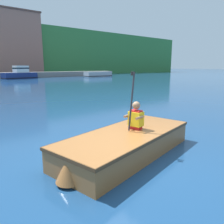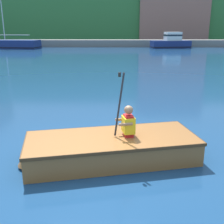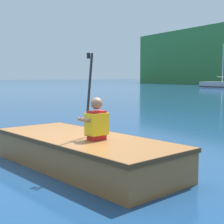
{
  "view_description": "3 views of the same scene",
  "coord_description": "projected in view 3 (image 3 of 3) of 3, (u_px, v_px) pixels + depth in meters",
  "views": [
    {
      "loc": [
        -2.65,
        -3.07,
        1.82
      ],
      "look_at": [
        0.33,
        0.61,
        0.83
      ],
      "focal_mm": 35.0,
      "sensor_mm": 36.0,
      "label": 1
    },
    {
      "loc": [
        0.38,
        -4.92,
        2.5
      ],
      "look_at": [
        0.33,
        0.61,
        0.83
      ],
      "focal_mm": 45.0,
      "sensor_mm": 36.0,
      "label": 2
    },
    {
      "loc": [
        4.96,
        -2.05,
        1.38
      ],
      "look_at": [
        0.33,
        0.61,
        0.83
      ],
      "focal_mm": 55.0,
      "sensor_mm": 36.0,
      "label": 3
    }
  ],
  "objects": [
    {
      "name": "ground_plane",
      "position": [
        68.0,
        164.0,
        5.44
      ],
      "size": [
        300.0,
        300.0,
        0.0
      ],
      "primitive_type": "plane",
      "color": "navy"
    },
    {
      "name": "moored_boat_dock_west_inner",
      "position": [
        224.0,
        85.0,
        41.54
      ],
      "size": [
        6.46,
        2.25,
        5.33
      ],
      "color": "#9EA3A8",
      "rests_on": "ground"
    },
    {
      "name": "rowboat_foreground",
      "position": [
        81.0,
        150.0,
        5.22
      ],
      "size": [
        3.52,
        1.93,
        0.48
      ],
      "color": "#935B2D",
      "rests_on": "ground"
    },
    {
      "name": "person_paddler",
      "position": [
        96.0,
        121.0,
        4.9
      ],
      "size": [
        0.41,
        0.4,
        1.24
      ],
      "color": "red",
      "rests_on": "rowboat_foreground"
    }
  ]
}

